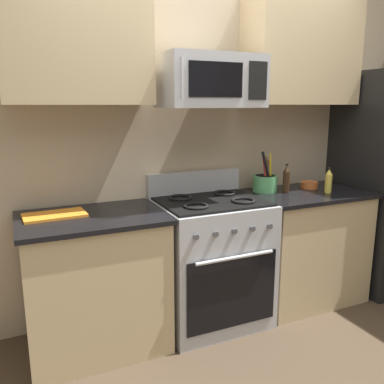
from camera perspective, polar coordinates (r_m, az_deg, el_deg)
The scene contains 13 objects.
ground_plane at distance 2.75m, azimuth 9.06°, elevation -23.29°, with size 16.00×16.00×0.00m, color #473828.
wall_back at distance 3.15m, azimuth -0.43°, elevation 7.00°, with size 8.00×0.10×2.60m, color tan.
counter_left at distance 2.76m, azimuth -13.56°, elevation -12.37°, with size 0.91×0.64×0.91m.
range_oven at distance 3.00m, azimuth 2.65°, elevation -9.60°, with size 0.76×0.69×1.09m.
counter_right at distance 3.46m, azimuth 15.60°, elevation -7.33°, with size 0.94×0.64×0.91m.
microwave at distance 2.81m, azimuth 2.65°, elevation 15.42°, with size 0.68×0.44×0.35m.
upper_cabinets_left at distance 2.71m, azimuth -16.14°, elevation 20.24°, with size 0.90×0.34×0.79m.
upper_cabinets_right at distance 3.42m, azimuth 15.30°, elevation 18.54°, with size 0.93×0.34×0.79m.
utensil_crock at distance 3.26m, azimuth 10.35°, elevation 1.38°, with size 0.19×0.19×0.32m.
cutting_board at distance 2.65m, azimuth -18.94°, elevation -3.12°, with size 0.37×0.22×0.02m, color orange.
bottle_oil at distance 3.33m, azimuth 18.82°, elevation 1.47°, with size 0.05×0.05×0.20m.
bottle_soy at distance 3.24m, azimuth 13.24°, elevation 1.74°, with size 0.05×0.05×0.23m.
prep_bowl at distance 3.48m, azimuth 16.32°, elevation 1.01°, with size 0.14×0.14×0.05m.
Camera 1 is at (-1.27, -1.84, 1.59)m, focal length 37.57 mm.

